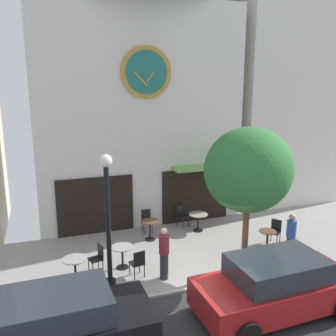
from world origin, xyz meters
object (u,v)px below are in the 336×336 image
at_px(cafe_table_near_curb, 75,265).
at_px(cafe_chair_facing_street, 182,214).
at_px(cafe_table_leftmost, 122,253).
at_px(parked_car_red, 276,286).
at_px(cafe_chair_facing_wall, 275,230).
at_px(pedestrian_blue, 291,237).
at_px(street_lamp, 108,224).
at_px(parked_car_black, 55,327).
at_px(cafe_chair_right_end, 147,219).
at_px(cafe_table_rightmost, 150,226).
at_px(cafe_chair_near_tree, 138,262).
at_px(street_tree, 249,170).
at_px(cafe_table_near_door, 198,218).
at_px(cafe_table_center_right, 267,238).
at_px(pedestrian_maroon, 164,253).
at_px(cafe_chair_outer, 98,256).

relative_size(cafe_table_near_curb, cafe_chair_facing_street, 0.85).
distance_m(cafe_table_leftmost, parked_car_red, 4.93).
height_order(cafe_chair_facing_wall, pedestrian_blue, pedestrian_blue).
distance_m(street_lamp, cafe_chair_facing_wall, 6.77).
relative_size(parked_car_black, parked_car_red, 1.00).
bearing_deg(cafe_chair_right_end, cafe_table_near_curb, -135.37).
bearing_deg(parked_car_black, cafe_table_near_curb, 77.36).
xyz_separation_m(cafe_table_rightmost, cafe_chair_facing_wall, (4.37, -1.81, -0.01)).
height_order(cafe_table_leftmost, cafe_chair_near_tree, cafe_chair_near_tree).
relative_size(cafe_table_leftmost, cafe_chair_near_tree, 0.82).
relative_size(street_tree, cafe_chair_facing_wall, 5.18).
relative_size(cafe_chair_near_tree, parked_car_red, 0.21).
bearing_deg(cafe_table_near_door, cafe_chair_facing_wall, -41.52).
bearing_deg(street_lamp, cafe_chair_facing_street, 46.55).
relative_size(cafe_table_rightmost, cafe_table_center_right, 1.00).
relative_size(street_lamp, pedestrian_blue, 2.43).
xyz_separation_m(cafe_table_leftmost, parked_car_black, (-2.24, -3.51, 0.23)).
relative_size(street_lamp, pedestrian_maroon, 2.43).
relative_size(cafe_table_rightmost, pedestrian_maroon, 0.46).
bearing_deg(cafe_chair_facing_wall, cafe_table_near_door, 138.48).
bearing_deg(cafe_table_leftmost, cafe_table_rightmost, 51.05).
xyz_separation_m(cafe_chair_outer, cafe_chair_right_end, (2.37, 2.67, 0.00)).
bearing_deg(cafe_chair_near_tree, parked_car_black, -133.10).
height_order(cafe_table_near_curb, parked_car_black, parked_car_black).
xyz_separation_m(street_tree, parked_car_red, (-0.35, -2.19, -2.57)).
bearing_deg(cafe_table_rightmost, street_tree, -56.65).
bearing_deg(street_tree, pedestrian_maroon, 171.77).
bearing_deg(cafe_chair_outer, parked_car_black, -112.28).
bearing_deg(cafe_chair_facing_street, cafe_table_center_right, -57.47).
bearing_deg(street_lamp, cafe_table_near_curb, 136.93).
xyz_separation_m(cafe_table_leftmost, cafe_table_center_right, (5.16, -0.49, -0.02)).
xyz_separation_m(cafe_table_near_curb, cafe_table_leftmost, (1.54, 0.40, -0.02)).
distance_m(cafe_table_near_door, parked_car_red, 5.70).
relative_size(cafe_chair_facing_street, cafe_chair_near_tree, 1.00).
bearing_deg(street_lamp, pedestrian_blue, -1.08).
distance_m(cafe_table_rightmost, cafe_chair_outer, 2.90).
bearing_deg(cafe_chair_near_tree, cafe_table_rightmost, 66.13).
xyz_separation_m(street_tree, pedestrian_blue, (1.83, 0.11, -2.47)).
bearing_deg(cafe_chair_facing_street, cafe_table_rightmost, -151.58).
xyz_separation_m(street_lamp, cafe_table_center_right, (5.79, 0.75, -1.56)).
bearing_deg(cafe_table_near_curb, cafe_chair_right_end, 44.63).
bearing_deg(pedestrian_blue, cafe_table_rightmost, 141.53).
height_order(cafe_table_near_curb, cafe_chair_facing_wall, cafe_chair_facing_wall).
distance_m(cafe_table_center_right, cafe_chair_outer, 5.97).
distance_m(cafe_table_rightmost, parked_car_red, 5.78).
bearing_deg(pedestrian_blue, cafe_table_near_curb, 172.19).
distance_m(cafe_table_leftmost, cafe_chair_right_end, 3.11).
bearing_deg(parked_car_black, cafe_chair_right_end, 58.36).
height_order(cafe_table_leftmost, parked_car_black, parked_car_black).
relative_size(cafe_table_rightmost, parked_car_black, 0.18).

